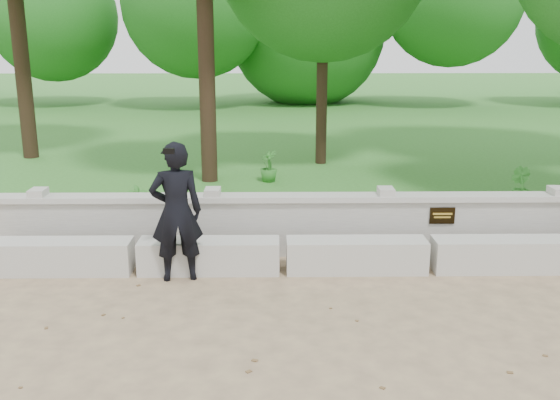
% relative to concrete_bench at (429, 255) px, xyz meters
% --- Properties ---
extents(ground, '(80.00, 80.00, 0.00)m').
position_rel_concrete_bench_xyz_m(ground, '(-0.00, -1.90, -0.22)').
color(ground, tan).
rests_on(ground, ground).
extents(lawn, '(40.00, 22.00, 0.25)m').
position_rel_concrete_bench_xyz_m(lawn, '(-0.00, 12.10, -0.10)').
color(lawn, '#336D26').
rests_on(lawn, ground).
extents(concrete_bench, '(11.90, 0.45, 0.45)m').
position_rel_concrete_bench_xyz_m(concrete_bench, '(0.00, 0.00, 0.00)').
color(concrete_bench, beige).
rests_on(concrete_bench, ground).
extents(parapet_wall, '(12.50, 0.35, 0.90)m').
position_rel_concrete_bench_xyz_m(parapet_wall, '(0.00, 0.70, 0.24)').
color(parapet_wall, '#B9B7AF').
rests_on(parapet_wall, ground).
extents(man_main, '(0.74, 0.67, 1.84)m').
position_rel_concrete_bench_xyz_m(man_main, '(-3.38, -0.26, 0.70)').
color(man_main, black).
rests_on(man_main, ground).
extents(shrub_a, '(0.40, 0.37, 0.62)m').
position_rel_concrete_bench_xyz_m(shrub_a, '(-4.23, 1.40, 0.34)').
color(shrub_a, '#317929').
rests_on(shrub_a, lawn).
extents(shrub_b, '(0.39, 0.44, 0.68)m').
position_rel_concrete_bench_xyz_m(shrub_b, '(2.15, 2.45, 0.37)').
color(shrub_b, '#317929').
rests_on(shrub_b, lawn).
extents(shrub_d, '(0.47, 0.48, 0.64)m').
position_rel_concrete_bench_xyz_m(shrub_d, '(-2.21, 4.40, 0.35)').
color(shrub_d, '#317929').
rests_on(shrub_d, lawn).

